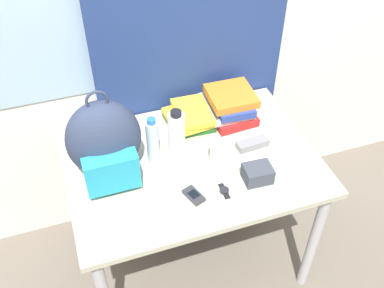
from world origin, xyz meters
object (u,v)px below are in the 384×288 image
Objects in this scene: water_bottle at (153,141)px; wristwatch at (224,191)px; book_stack_center at (230,104)px; cell_phone at (194,195)px; sunscreen_bottle at (215,151)px; camera_pouch at (258,174)px; sports_bottle at (177,134)px; sunglasses_case at (253,144)px; book_stack_left at (190,117)px; backpack at (105,142)px.

water_bottle is 2.71× the size of wristwatch.
cell_phone is at bearing -127.14° from book_stack_center.
camera_pouch is at bearing -48.08° from sunscreen_bottle.
cell_phone is (-0.34, -0.45, -0.06)m from book_stack_center.
sports_bottle reaches higher than sunglasses_case.
sunscreen_bottle reaches higher than camera_pouch.
cell_phone is 0.89× the size of camera_pouch.
sports_bottle reaches higher than book_stack_left.
sunglasses_case is 0.21m from camera_pouch.
backpack reaches higher than cell_phone.
water_bottle reaches higher than sunscreen_bottle.
camera_pouch is (-0.05, -0.44, -0.03)m from book_stack_center.
backpack is 1.80× the size of sports_bottle.
backpack reaches higher than sports_bottle.
book_stack_center reaches higher than camera_pouch.
sports_bottle is at bearing 111.69° from wristwatch.
backpack is 1.81× the size of water_bottle.
camera_pouch is (-0.07, -0.19, 0.02)m from sunglasses_case.
camera_pouch is 1.42× the size of wristwatch.
book_stack_center is 3.22× the size of wristwatch.
cell_phone is at bearing -69.75° from water_bottle.
book_stack_center is 2.57× the size of cell_phone.
sunscreen_bottle is (0.01, -0.29, 0.03)m from book_stack_left.
cell_phone is (-0.01, -0.28, -0.11)m from sports_bottle.
book_stack_left reaches higher than cell_phone.
sports_bottle is 0.33m from wristwatch.
water_bottle is 0.99× the size of sports_bottle.
water_bottle is 0.47m from sunglasses_case.
cell_phone is at bearing -93.04° from sports_bottle.
sports_bottle is at bearing 167.18° from sunglasses_case.
backpack is at bearing -155.64° from book_stack_left.
sunglasses_case is at bearing -86.42° from book_stack_center.
book_stack_center is 0.45m from camera_pouch.
book_stack_left is 2.28× the size of cell_phone.
backpack is 0.50m from book_stack_left.
sunglasses_case is 0.31m from wristwatch.
backpack is 2.68× the size of sunscreen_bottle.
sunscreen_bottle reaches higher than cell_phone.
backpack is 0.54m from wristwatch.
wristwatch is (-0.16, -0.02, -0.03)m from camera_pouch.
book_stack_center is at bearing 52.86° from cell_phone.
sunscreen_bottle is at bearing -168.88° from sunglasses_case.
camera_pouch is (0.59, -0.25, -0.14)m from backpack.
sports_bottle is at bearing 139.13° from sunscreen_bottle.
sunscreen_bottle is 0.21m from camera_pouch.
backpack is 3.46× the size of camera_pouch.
book_stack_center reaches higher than wristwatch.
water_bottle is 1.55× the size of sunglasses_case.
sports_bottle is (0.11, 0.01, 0.00)m from water_bottle.
book_stack_left is 0.31m from water_bottle.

